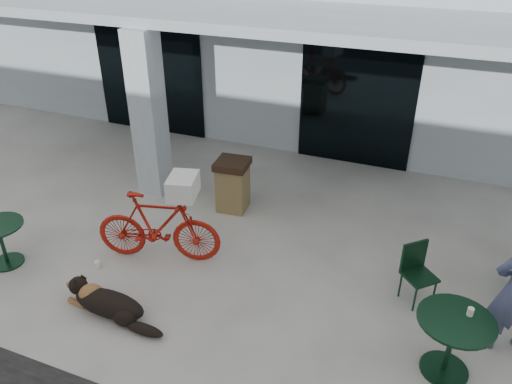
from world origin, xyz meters
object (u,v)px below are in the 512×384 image
at_px(cafe_chair_far_a, 420,276).
at_px(cafe_table_far, 450,346).
at_px(dog, 109,303).
at_px(bicycle, 158,227).
at_px(cafe_table_near, 2,244).
at_px(trash_receptacle, 233,185).

bearing_deg(cafe_chair_far_a, cafe_table_far, -111.79).
bearing_deg(dog, cafe_table_far, 14.86).
bearing_deg(cafe_chair_far_a, bicycle, 143.04).
relative_size(bicycle, cafe_table_far, 2.22).
xyz_separation_m(bicycle, cafe_table_near, (-2.17, -1.02, -0.23)).
height_order(bicycle, cafe_table_near, bicycle).
height_order(bicycle, cafe_chair_far_a, bicycle).
height_order(cafe_table_far, cafe_chair_far_a, cafe_chair_far_a).
relative_size(dog, trash_receptacle, 1.27).
relative_size(cafe_chair_far_a, trash_receptacle, 0.91).
xyz_separation_m(bicycle, trash_receptacle, (0.45, 1.82, -0.10)).
bearing_deg(dog, bicycle, 97.22).
bearing_deg(trash_receptacle, cafe_chair_far_a, -21.59).
relative_size(bicycle, cafe_chair_far_a, 2.19).
distance_m(dog, cafe_chair_far_a, 4.27).
bearing_deg(dog, cafe_chair_far_a, 31.33).
xyz_separation_m(dog, cafe_table_far, (4.31, 0.69, 0.21)).
relative_size(cafe_table_far, cafe_chair_far_a, 0.99).
bearing_deg(trash_receptacle, cafe_table_far, -32.76).
bearing_deg(bicycle, cafe_chair_far_a, -97.72).
distance_m(cafe_table_near, cafe_table_far, 6.52).
xyz_separation_m(cafe_table_far, cafe_chair_far_a, (-0.46, 1.15, 0.03)).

